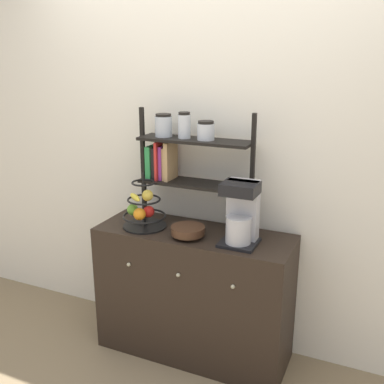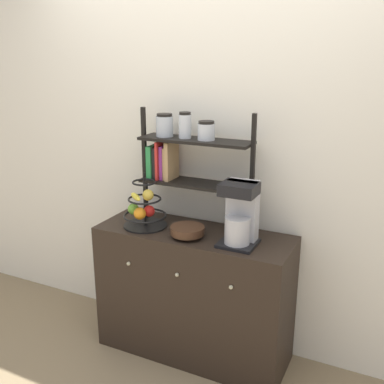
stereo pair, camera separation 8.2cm
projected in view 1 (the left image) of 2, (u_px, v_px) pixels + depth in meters
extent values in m
plane|color=#847051|center=(179.00, 370.00, 2.81)|extent=(12.00, 12.00, 0.00)
cube|color=silver|center=(211.00, 152.00, 2.85)|extent=(7.00, 0.05, 2.60)
cube|color=black|center=(194.00, 293.00, 2.88)|extent=(1.22, 0.44, 0.85)
sphere|color=#B2AD8C|center=(129.00, 265.00, 2.74)|extent=(0.02, 0.02, 0.02)
sphere|color=#B2AD8C|center=(178.00, 275.00, 2.61)|extent=(0.02, 0.02, 0.02)
sphere|color=#B2AD8C|center=(233.00, 287.00, 2.48)|extent=(0.02, 0.02, 0.02)
cube|color=black|center=(239.00, 243.00, 2.58)|extent=(0.21, 0.21, 0.02)
cube|color=#B7B7BC|center=(243.00, 209.00, 2.57)|extent=(0.18, 0.08, 0.35)
cylinder|color=#B7B7BC|center=(238.00, 230.00, 2.53)|extent=(0.15, 0.15, 0.15)
cube|color=black|center=(240.00, 189.00, 2.47)|extent=(0.20, 0.17, 0.07)
cylinder|color=black|center=(145.00, 226.00, 2.84)|extent=(0.28, 0.28, 0.01)
cylinder|color=black|center=(144.00, 200.00, 2.79)|extent=(0.01, 0.01, 0.34)
torus|color=black|center=(144.00, 216.00, 2.82)|extent=(0.27, 0.27, 0.01)
torus|color=black|center=(144.00, 200.00, 2.79)|extent=(0.21, 0.21, 0.01)
torus|color=black|center=(143.00, 183.00, 2.76)|extent=(0.15, 0.15, 0.01)
sphere|color=red|center=(149.00, 211.00, 2.79)|extent=(0.07, 0.07, 0.07)
sphere|color=#6BAD33|center=(133.00, 210.00, 2.83)|extent=(0.07, 0.07, 0.07)
sphere|color=orange|center=(139.00, 214.00, 2.74)|extent=(0.08, 0.08, 0.08)
ellipsoid|color=yellow|center=(135.00, 197.00, 2.76)|extent=(0.14, 0.12, 0.04)
sphere|color=gold|center=(148.00, 195.00, 2.75)|extent=(0.07, 0.07, 0.07)
cylinder|color=#422819|center=(189.00, 236.00, 2.67)|extent=(0.11, 0.11, 0.02)
cylinder|color=#422819|center=(189.00, 230.00, 2.66)|extent=(0.20, 0.20, 0.05)
cube|color=black|center=(143.00, 164.00, 2.90)|extent=(0.02, 0.02, 0.73)
cube|color=black|center=(252.00, 176.00, 2.61)|extent=(0.02, 0.02, 0.73)
cube|color=black|center=(195.00, 184.00, 2.78)|extent=(0.71, 0.20, 0.02)
cube|color=black|center=(195.00, 140.00, 2.70)|extent=(0.71, 0.20, 0.02)
cube|color=#2D8C47|center=(153.00, 161.00, 2.86)|extent=(0.03, 0.15, 0.21)
cube|color=black|center=(158.00, 162.00, 2.85)|extent=(0.03, 0.13, 0.20)
cube|color=red|center=(161.00, 160.00, 2.84)|extent=(0.02, 0.16, 0.24)
cube|color=#8C338C|center=(164.00, 162.00, 2.83)|extent=(0.02, 0.12, 0.21)
cube|color=tan|center=(167.00, 163.00, 2.82)|extent=(0.02, 0.12, 0.20)
cube|color=tan|center=(171.00, 161.00, 2.81)|extent=(0.03, 0.15, 0.24)
cylinder|color=silver|center=(164.00, 126.00, 2.77)|extent=(0.11, 0.11, 0.12)
cylinder|color=black|center=(163.00, 115.00, 2.74)|extent=(0.10, 0.10, 0.02)
cylinder|color=silver|center=(184.00, 126.00, 2.71)|extent=(0.08, 0.08, 0.14)
cylinder|color=black|center=(184.00, 113.00, 2.68)|extent=(0.07, 0.07, 0.02)
cylinder|color=silver|center=(206.00, 132.00, 2.66)|extent=(0.10, 0.10, 0.10)
cylinder|color=black|center=(206.00, 122.00, 2.64)|extent=(0.09, 0.09, 0.02)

